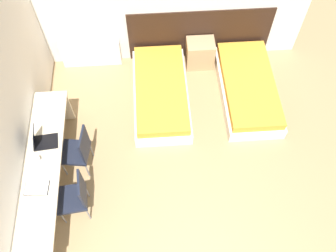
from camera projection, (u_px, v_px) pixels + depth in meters
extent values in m
cube|color=silver|center=(10.00, 117.00, 4.78)|extent=(0.05, 5.22, 2.70)
cube|color=black|center=(200.00, 35.00, 6.67)|extent=(2.54, 0.03, 1.06)
cube|color=silver|center=(161.00, 95.00, 6.49)|extent=(0.93, 1.90, 0.22)
cube|color=gold|center=(161.00, 89.00, 6.33)|extent=(0.85, 1.82, 0.14)
cube|color=silver|center=(247.00, 90.00, 6.54)|extent=(0.93, 1.90, 0.22)
cube|color=gold|center=(249.00, 84.00, 6.39)|extent=(0.85, 1.82, 0.14)
cube|color=tan|center=(200.00, 53.00, 6.78)|extent=(0.49, 0.37, 0.55)
cube|color=silver|center=(91.00, 54.00, 6.78)|extent=(1.06, 0.12, 0.54)
cube|color=beige|center=(42.00, 167.00, 5.09)|extent=(0.51, 2.54, 0.04)
cube|color=beige|center=(57.00, 107.00, 6.06)|extent=(0.46, 0.04, 0.71)
cube|color=black|center=(75.00, 152.00, 5.56)|extent=(0.46, 0.46, 0.05)
cube|color=black|center=(84.00, 144.00, 5.32)|extent=(0.08, 0.37, 0.49)
cylinder|color=slate|center=(64.00, 169.00, 5.66)|extent=(0.02, 0.02, 0.39)
cylinder|color=slate|center=(69.00, 148.00, 5.85)|extent=(0.02, 0.02, 0.39)
cylinder|color=slate|center=(87.00, 170.00, 5.65)|extent=(0.02, 0.02, 0.39)
cylinder|color=slate|center=(91.00, 150.00, 5.83)|extent=(0.02, 0.02, 0.39)
cube|color=black|center=(72.00, 199.00, 5.18)|extent=(0.45, 0.45, 0.05)
cube|color=black|center=(82.00, 189.00, 4.97)|extent=(0.07, 0.37, 0.49)
cylinder|color=slate|center=(63.00, 218.00, 5.26)|extent=(0.02, 0.02, 0.39)
cylinder|color=slate|center=(63.00, 195.00, 5.45)|extent=(0.02, 0.02, 0.39)
cylinder|color=slate|center=(88.00, 214.00, 5.30)|extent=(0.02, 0.02, 0.39)
cylinder|color=slate|center=(87.00, 191.00, 5.48)|extent=(0.02, 0.02, 0.39)
cube|color=black|center=(46.00, 142.00, 5.26)|extent=(0.35, 0.28, 0.02)
cube|color=black|center=(34.00, 137.00, 5.11)|extent=(0.12, 0.25, 0.32)
cube|color=black|center=(37.00, 188.00, 4.91)|extent=(0.33, 0.22, 0.01)
cube|color=white|center=(37.00, 188.00, 4.90)|extent=(0.31, 0.21, 0.01)
cylinder|color=white|center=(37.00, 159.00, 5.08)|extent=(0.08, 0.08, 0.09)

